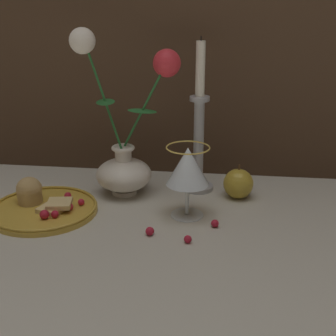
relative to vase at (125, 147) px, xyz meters
The scene contains 9 objects.
ground_plane 0.16m from the vase, 57.19° to the right, with size 2.40×2.40×0.00m, color #B7B2A3.
vase is the anchor object (origin of this frame).
plate_with_pastries 0.22m from the vase, 143.24° to the right, with size 0.22×0.22×0.07m.
wine_glass 0.18m from the vase, 33.16° to the right, with size 0.09×0.09×0.15m.
candlestick 0.17m from the vase, 15.55° to the left, with size 0.07×0.07×0.35m.
apple_beside_vase 0.27m from the vase, ahead, with size 0.07×0.07×0.08m.
berry_near_plate 0.24m from the vase, 66.21° to the right, with size 0.02×0.02×0.02m, color #AD192D.
berry_front_center 0.27m from the vase, 34.91° to the right, with size 0.02×0.02×0.02m, color #AD192D.
berry_by_glass_stem 0.29m from the vase, 53.26° to the right, with size 0.01×0.01×0.01m, color #AD192D.
Camera 1 is at (0.15, -0.88, 0.43)m, focal length 50.00 mm.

